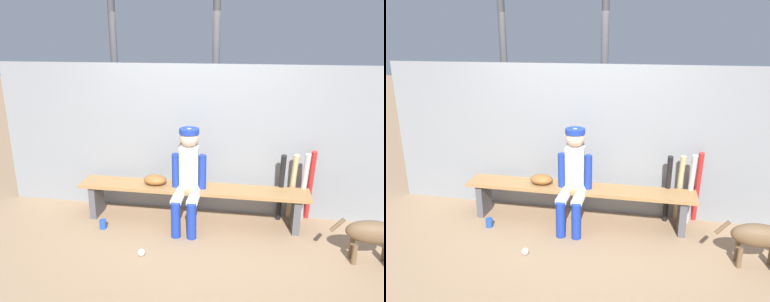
# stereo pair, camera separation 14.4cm
# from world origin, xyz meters

# --- Properties ---
(ground_plane) EXTENTS (30.00, 30.00, 0.00)m
(ground_plane) POSITION_xyz_m (0.00, 0.00, 0.00)
(ground_plane) COLOR #937556
(chainlink_fence) EXTENTS (5.14, 0.03, 1.88)m
(chainlink_fence) POSITION_xyz_m (0.00, 0.35, 0.94)
(chainlink_fence) COLOR gray
(chainlink_fence) RESTS_ON ground_plane
(dugout_bench) EXTENTS (2.76, 0.36, 0.47)m
(dugout_bench) POSITION_xyz_m (0.00, 0.00, 0.37)
(dugout_bench) COLOR olive
(dugout_bench) RESTS_ON ground_plane
(player_seated) EXTENTS (0.41, 0.55, 1.18)m
(player_seated) POSITION_xyz_m (-0.03, -0.11, 0.65)
(player_seated) COLOR silver
(player_seated) RESTS_ON ground_plane
(baseball_glove) EXTENTS (0.28, 0.20, 0.12)m
(baseball_glove) POSITION_xyz_m (-0.45, 0.00, 0.53)
(baseball_glove) COLOR brown
(baseball_glove) RESTS_ON dugout_bench
(bat_aluminum_black) EXTENTS (0.08, 0.19, 0.88)m
(bat_aluminum_black) POSITION_xyz_m (1.05, 0.19, 0.44)
(bat_aluminum_black) COLOR black
(bat_aluminum_black) RESTS_ON ground_plane
(bat_wood_natural) EXTENTS (0.10, 0.22, 0.88)m
(bat_wood_natural) POSITION_xyz_m (1.19, 0.25, 0.44)
(bat_wood_natural) COLOR tan
(bat_wood_natural) RESTS_ON ground_plane
(bat_aluminum_silver) EXTENTS (0.09, 0.24, 0.92)m
(bat_aluminum_silver) POSITION_xyz_m (1.31, 0.17, 0.46)
(bat_aluminum_silver) COLOR #B7B7BC
(bat_aluminum_silver) RESTS_ON ground_plane
(bat_aluminum_red) EXTENTS (0.06, 0.23, 0.93)m
(bat_aluminum_red) POSITION_xyz_m (1.40, 0.26, 0.47)
(bat_aluminum_red) COLOR #B22323
(bat_aluminum_red) RESTS_ON ground_plane
(baseball) EXTENTS (0.07, 0.07, 0.07)m
(baseball) POSITION_xyz_m (-0.40, -0.81, 0.04)
(baseball) COLOR white
(baseball) RESTS_ON ground_plane
(cup_on_ground) EXTENTS (0.08, 0.08, 0.11)m
(cup_on_ground) POSITION_xyz_m (-1.02, -0.34, 0.06)
(cup_on_ground) COLOR #1E47AD
(cup_on_ground) RESTS_ON ground_plane
(cup_on_bench) EXTENTS (0.08, 0.08, 0.11)m
(cup_on_bench) POSITION_xyz_m (-0.14, 0.04, 0.52)
(cup_on_bench) COLOR #1E47AD
(cup_on_bench) RESTS_ON dugout_bench
(dog) EXTENTS (0.84, 0.20, 0.49)m
(dog) POSITION_xyz_m (1.96, -0.55, 0.34)
(dog) COLOR brown
(dog) RESTS_ON ground_plane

